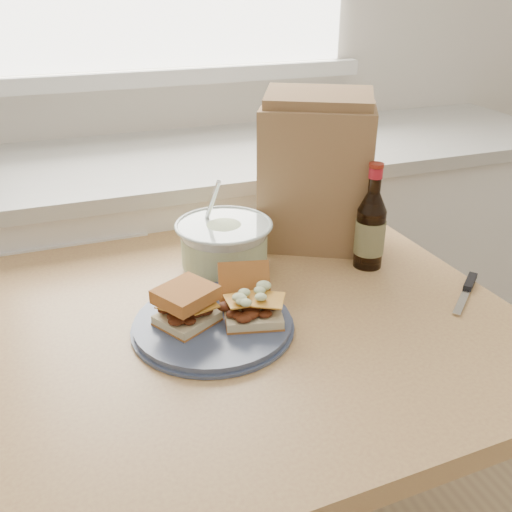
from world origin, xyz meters
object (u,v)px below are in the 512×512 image
object	(u,v)px
beer_bottle	(370,229)
plate	(213,324)
coleslaw_bowl	(224,247)
dining_table	(247,352)
paper_bag	(315,178)

from	to	relation	value
beer_bottle	plate	bearing A→B (deg)	-142.15
plate	coleslaw_bowl	distance (m)	0.25
dining_table	beer_bottle	world-z (taller)	beer_bottle
dining_table	coleslaw_bowl	distance (m)	0.24
paper_bag	coleslaw_bowl	bearing A→B (deg)	-137.43
dining_table	plate	bearing A→B (deg)	-146.68
beer_bottle	paper_bag	size ratio (longest dim) A/B	0.72
coleslaw_bowl	paper_bag	world-z (taller)	paper_bag
beer_bottle	paper_bag	xyz separation A→B (m)	(-0.06, 0.16, 0.08)
paper_bag	plate	bearing A→B (deg)	-111.41
coleslaw_bowl	paper_bag	bearing A→B (deg)	13.89
dining_table	plate	xyz separation A→B (m)	(-0.09, -0.06, 0.13)
plate	paper_bag	world-z (taller)	paper_bag
dining_table	plate	size ratio (longest dim) A/B	3.45
dining_table	beer_bottle	size ratio (longest dim) A/B	4.22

